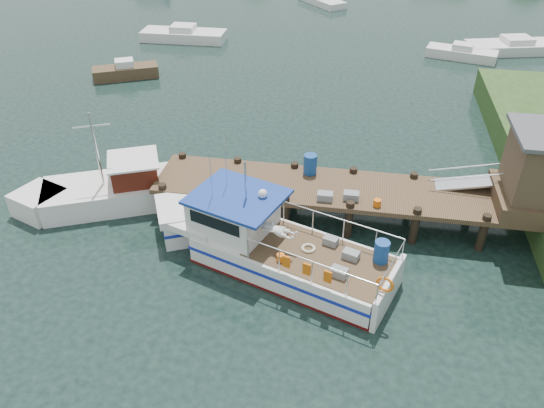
% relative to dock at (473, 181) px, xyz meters
% --- Properties ---
extents(ground_plane, '(160.00, 160.00, 0.00)m').
position_rel_dock_xyz_m(ground_plane, '(-6.51, -0.01, -2.24)').
color(ground_plane, black).
extents(dock, '(16.60, 3.00, 4.78)m').
position_rel_dock_xyz_m(dock, '(0.00, 0.00, 0.00)').
color(dock, '#4A3623').
rests_on(dock, ground).
extents(lobster_boat, '(9.77, 5.53, 4.79)m').
position_rel_dock_xyz_m(lobster_boat, '(-7.52, -3.36, -1.37)').
color(lobster_boat, silver).
rests_on(lobster_boat, ground).
extents(work_boat, '(7.88, 5.03, 4.27)m').
position_rel_dock_xyz_m(work_boat, '(-14.43, -0.64, -1.56)').
color(work_boat, silver).
rests_on(work_boat, ground).
extents(moored_rowboat, '(4.39, 3.12, 1.22)m').
position_rel_dock_xyz_m(moored_rowboat, '(-19.95, 13.52, -1.79)').
color(moored_rowboat, '#4A3623').
rests_on(moored_rowboat, ground).
extents(moored_a, '(6.60, 2.36, 1.21)m').
position_rel_dock_xyz_m(moored_a, '(-18.65, 22.00, -1.79)').
color(moored_a, silver).
rests_on(moored_a, ground).
extents(moored_b, '(5.13, 2.88, 1.08)m').
position_rel_dock_xyz_m(moored_b, '(2.46, 21.31, -1.84)').
color(moored_b, silver).
rests_on(moored_b, ground).
extents(moored_c, '(7.50, 4.17, 1.12)m').
position_rel_dock_xyz_m(moored_c, '(6.60, 23.48, -1.82)').
color(moored_c, silver).
rests_on(moored_c, ground).
extents(moored_d, '(5.11, 5.63, 0.97)m').
position_rel_dock_xyz_m(moored_d, '(-8.99, 35.43, -1.88)').
color(moored_d, silver).
rests_on(moored_d, ground).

